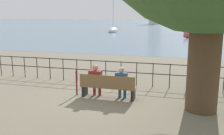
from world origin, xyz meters
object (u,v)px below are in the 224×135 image
Objects in this scene: sailboat_3 at (113,30)px; closed_umbrella at (77,81)px; seated_person_right at (121,81)px; sailboat_2 at (189,34)px; harbor_lighthouse at (155,4)px; seated_person_left at (96,79)px; park_bench at (108,87)px.

closed_umbrella is at bearing -83.73° from sailboat_3.
seated_person_right is at bearing 1.66° from closed_umbrella.
seated_person_right is 32.97m from sailboat_2.
harbor_lighthouse is at bearing 81.32° from sailboat_3.
harbor_lighthouse reaches higher than sailboat_3.
closed_umbrella is 0.06× the size of harbor_lighthouse.
closed_umbrella is (-0.76, -0.05, -0.12)m from seated_person_left.
park_bench is at bearing -82.09° from sailboat_3.
harbor_lighthouse reaches higher than seated_person_left.
seated_person_right is 0.14× the size of sailboat_3.
park_bench is 105.97m from harbor_lighthouse.
seated_person_left reaches higher than closed_umbrella.
harbor_lighthouse reaches higher than sailboat_2.
seated_person_left is at bearing -101.10° from sailboat_2.
sailboat_2 is (3.94, 32.84, -0.35)m from seated_person_left.
sailboat_2 is (4.70, 32.89, -0.23)m from closed_umbrella.
closed_umbrella is (-1.76, -0.05, -0.10)m from seated_person_right.
seated_person_left reaches higher than park_bench.
seated_person_right is at bearing 0.16° from seated_person_left.
sailboat_2 is at bearing 81.87° from closed_umbrella.
sailboat_3 reaches higher than seated_person_left.
park_bench is 0.24× the size of sailboat_3.
harbor_lighthouse reaches higher than park_bench.
closed_umbrella is 0.12× the size of sailboat_3.
park_bench is 1.68× the size of seated_person_left.
sailboat_3 is at bearing 147.18° from sailboat_2.
sailboat_3 is (-10.81, 40.86, -0.35)m from seated_person_left.
seated_person_left is 0.07× the size of harbor_lighthouse.
sailboat_3 is at bearing 106.12° from seated_person_right.
seated_person_right is 105.92m from harbor_lighthouse.
closed_umbrella is at bearing -176.38° from seated_person_left.
seated_person_left is 1.03× the size of seated_person_right.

